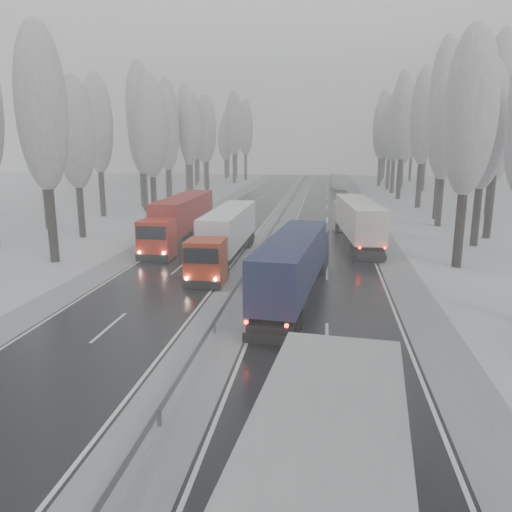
% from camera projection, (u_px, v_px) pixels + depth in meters
% --- Properties ---
extents(carriageway_right, '(7.50, 200.00, 0.03)m').
position_uv_depth(carriageway_right, '(327.00, 254.00, 40.20)').
color(carriageway_right, black).
rests_on(carriageway_right, ground).
extents(carriageway_left, '(7.50, 200.00, 0.03)m').
position_uv_depth(carriageway_left, '(200.00, 250.00, 41.61)').
color(carriageway_left, black).
rests_on(carriageway_left, ground).
extents(median_slush, '(3.00, 200.00, 0.04)m').
position_uv_depth(median_slush, '(263.00, 252.00, 40.90)').
color(median_slush, '#A2A4AA').
rests_on(median_slush, ground).
extents(shoulder_right, '(2.40, 200.00, 0.04)m').
position_uv_depth(shoulder_right, '(390.00, 256.00, 39.53)').
color(shoulder_right, '#A2A4AA').
rests_on(shoulder_right, ground).
extents(shoulder_left, '(2.40, 200.00, 0.04)m').
position_uv_depth(shoulder_left, '(143.00, 248.00, 42.28)').
color(shoulder_left, '#A2A4AA').
rests_on(shoulder_left, ground).
extents(median_guardrail, '(0.12, 200.00, 0.76)m').
position_uv_depth(median_guardrail, '(263.00, 245.00, 40.76)').
color(median_guardrail, slate).
rests_on(median_guardrail, ground).
extents(tree_18, '(3.60, 3.60, 16.58)m').
position_uv_depth(tree_18, '(470.00, 113.00, 33.70)').
color(tree_18, black).
rests_on(tree_18, ground).
extents(tree_20, '(3.60, 3.60, 15.71)m').
position_uv_depth(tree_20, '(485.00, 126.00, 41.22)').
color(tree_20, black).
rests_on(tree_20, ground).
extents(tree_21, '(3.60, 3.60, 18.62)m').
position_uv_depth(tree_21, '(500.00, 105.00, 44.37)').
color(tree_21, black).
rests_on(tree_21, ground).
extents(tree_22, '(3.60, 3.60, 15.86)m').
position_uv_depth(tree_22, '(445.00, 128.00, 51.39)').
color(tree_22, black).
rests_on(tree_22, ground).
extents(tree_23, '(3.60, 3.60, 13.55)m').
position_uv_depth(tree_23, '(496.00, 143.00, 54.73)').
color(tree_23, black).
rests_on(tree_23, ground).
extents(tree_24, '(3.60, 3.60, 20.49)m').
position_uv_depth(tree_24, '(445.00, 102.00, 55.85)').
color(tree_24, black).
rests_on(tree_24, ground).
extents(tree_25, '(3.60, 3.60, 19.44)m').
position_uv_depth(tree_25, '(497.00, 110.00, 58.93)').
color(tree_25, black).
rests_on(tree_25, ground).
extents(tree_26, '(3.60, 3.60, 18.78)m').
position_uv_depth(tree_26, '(424.00, 117.00, 66.03)').
color(tree_26, black).
rests_on(tree_26, ground).
extents(tree_27, '(3.60, 3.60, 17.62)m').
position_uv_depth(tree_27, '(471.00, 123.00, 69.09)').
color(tree_27, black).
rests_on(tree_27, ground).
extents(tree_28, '(3.60, 3.60, 19.62)m').
position_uv_depth(tree_28, '(403.00, 117.00, 76.39)').
color(tree_28, black).
rests_on(tree_28, ground).
extents(tree_29, '(3.60, 3.60, 18.11)m').
position_uv_depth(tree_29, '(446.00, 124.00, 79.47)').
color(tree_29, black).
rests_on(tree_29, ground).
extents(tree_30, '(3.60, 3.60, 17.86)m').
position_uv_depth(tree_30, '(395.00, 126.00, 86.02)').
color(tree_30, black).
rests_on(tree_30, ground).
extents(tree_31, '(3.60, 3.60, 18.58)m').
position_uv_depth(tree_31, '(427.00, 124.00, 88.99)').
color(tree_31, black).
rests_on(tree_31, ground).
extents(tree_32, '(3.60, 3.60, 17.33)m').
position_uv_depth(tree_32, '(390.00, 129.00, 93.34)').
color(tree_32, black).
rests_on(tree_32, ground).
extents(tree_33, '(3.60, 3.60, 14.33)m').
position_uv_depth(tree_33, '(404.00, 140.00, 97.21)').
color(tree_33, black).
rests_on(tree_33, ground).
extents(tree_34, '(3.60, 3.60, 17.63)m').
position_uv_depth(tree_34, '(382.00, 129.00, 100.28)').
color(tree_34, black).
rests_on(tree_34, ground).
extents(tree_35, '(3.60, 3.60, 18.25)m').
position_uv_depth(tree_35, '(425.00, 128.00, 102.81)').
color(tree_35, black).
rests_on(tree_35, ground).
extents(tree_36, '(3.60, 3.60, 20.23)m').
position_uv_depth(tree_36, '(383.00, 123.00, 109.24)').
color(tree_36, black).
rests_on(tree_36, ground).
extents(tree_37, '(3.60, 3.60, 16.37)m').
position_uv_depth(tree_37, '(412.00, 134.00, 112.70)').
color(tree_37, black).
rests_on(tree_37, ground).
extents(tree_38, '(3.60, 3.60, 17.97)m').
position_uv_depth(tree_38, '(386.00, 130.00, 119.53)').
color(tree_38, black).
rests_on(tree_38, ground).
extents(tree_39, '(3.60, 3.60, 16.19)m').
position_uv_depth(tree_39, '(395.00, 135.00, 123.26)').
color(tree_39, black).
rests_on(tree_39, ground).
extents(tree_58, '(3.60, 3.60, 17.21)m').
position_uv_depth(tree_58, '(41.00, 109.00, 35.23)').
color(tree_58, black).
rests_on(tree_58, ground).
extents(tree_60, '(3.60, 3.60, 14.84)m').
position_uv_depth(tree_60, '(75.00, 133.00, 45.22)').
color(tree_60, black).
rests_on(tree_60, ground).
extents(tree_61, '(3.60, 3.60, 13.95)m').
position_uv_depth(tree_61, '(41.00, 140.00, 49.99)').
color(tree_61, black).
rests_on(tree_61, ground).
extents(tree_62, '(3.60, 3.60, 16.04)m').
position_uv_depth(tree_62, '(151.00, 127.00, 53.74)').
color(tree_62, black).
rests_on(tree_62, ground).
extents(tree_63, '(3.60, 3.60, 16.88)m').
position_uv_depth(tree_63, '(97.00, 124.00, 58.55)').
color(tree_63, black).
rests_on(tree_63, ground).
extents(tree_64, '(3.60, 3.60, 15.42)m').
position_uv_depth(tree_64, '(142.00, 133.00, 63.08)').
color(tree_64, black).
rests_on(tree_64, ground).
extents(tree_65, '(3.60, 3.60, 19.48)m').
position_uv_depth(tree_65, '(139.00, 114.00, 66.61)').
color(tree_65, black).
rests_on(tree_65, ground).
extents(tree_66, '(3.60, 3.60, 15.23)m').
position_uv_depth(tree_66, '(167.00, 135.00, 72.40)').
color(tree_66, black).
rests_on(tree_66, ground).
extents(tree_67, '(3.60, 3.60, 17.09)m').
position_uv_depth(tree_67, '(166.00, 127.00, 76.18)').
color(tree_67, black).
rests_on(tree_67, ground).
extents(tree_68, '(3.60, 3.60, 16.65)m').
position_uv_depth(tree_68, '(190.00, 130.00, 78.51)').
color(tree_68, black).
rests_on(tree_68, ground).
extents(tree_69, '(3.60, 3.60, 19.35)m').
position_uv_depth(tree_69, '(167.00, 120.00, 82.65)').
color(tree_69, black).
rests_on(tree_69, ground).
extents(tree_70, '(3.60, 3.60, 17.09)m').
position_uv_depth(tree_70, '(206.00, 129.00, 88.15)').
color(tree_70, black).
rests_on(tree_70, ground).
extents(tree_71, '(3.60, 3.60, 19.61)m').
position_uv_depth(tree_71, '(186.00, 121.00, 92.30)').
color(tree_71, black).
rests_on(tree_71, ground).
extents(tree_72, '(3.60, 3.60, 15.11)m').
position_uv_depth(tree_72, '(205.00, 137.00, 97.80)').
color(tree_72, black).
rests_on(tree_72, ground).
extents(tree_73, '(3.60, 3.60, 17.22)m').
position_uv_depth(tree_73, '(195.00, 131.00, 101.75)').
color(tree_73, black).
rests_on(tree_73, ground).
extents(tree_74, '(3.60, 3.60, 19.68)m').
position_uv_depth(tree_74, '(234.00, 124.00, 107.05)').
color(tree_74, black).
rests_on(tree_74, ground).
extents(tree_75, '(3.60, 3.60, 18.60)m').
position_uv_depth(tree_75, '(197.00, 128.00, 112.30)').
color(tree_75, black).
rests_on(tree_75, ground).
extents(tree_76, '(3.60, 3.60, 18.55)m').
position_uv_depth(tree_76, '(245.00, 128.00, 116.14)').
color(tree_76, black).
rests_on(tree_76, ground).
extents(tree_77, '(3.60, 3.60, 14.32)m').
position_uv_depth(tree_77, '(225.00, 140.00, 121.36)').
color(tree_77, black).
rests_on(tree_77, ground).
extents(tree_78, '(3.60, 3.60, 19.55)m').
position_uv_depth(tree_78, '(236.00, 126.00, 122.84)').
color(tree_78, black).
rests_on(tree_78, ground).
extents(tree_79, '(3.60, 3.60, 17.07)m').
position_uv_depth(tree_79, '(228.00, 133.00, 127.43)').
color(tree_79, black).
rests_on(tree_79, ground).
extents(truck_blue_box, '(3.77, 14.98, 3.81)m').
position_uv_depth(truck_blue_box, '(296.00, 261.00, 28.31)').
color(truck_blue_box, '#1B1E44').
rests_on(truck_blue_box, ground).
extents(truck_cream_box, '(3.88, 15.40, 3.92)m').
position_uv_depth(truck_cream_box, '(356.00, 218.00, 43.63)').
color(truck_cream_box, '#B2AF9E').
rests_on(truck_cream_box, ground).
extents(box_truck_distant, '(3.27, 8.16, 2.97)m').
position_uv_depth(box_truck_distant, '(339.00, 181.00, 95.31)').
color(box_truck_distant, '#BABDC1').
rests_on(box_truck_distant, ground).
extents(truck_red_white, '(2.39, 14.86, 3.80)m').
position_uv_depth(truck_red_white, '(226.00, 232.00, 37.38)').
color(truck_red_white, '#AA2209').
rests_on(truck_red_white, ground).
extents(truck_red_red, '(2.62, 15.72, 4.02)m').
position_uv_depth(truck_red_red, '(181.00, 217.00, 44.25)').
color(truck_red_red, '#BB190A').
rests_on(truck_red_red, ground).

